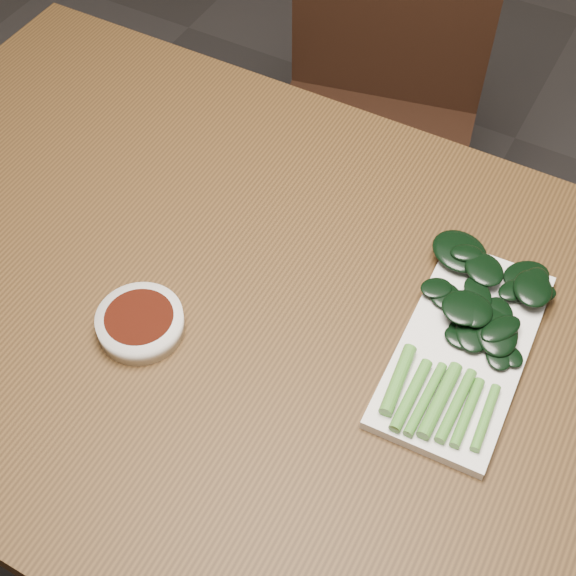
{
  "coord_description": "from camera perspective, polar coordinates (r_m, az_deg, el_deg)",
  "views": [
    {
      "loc": [
        0.26,
        -0.5,
        1.56
      ],
      "look_at": [
        -0.03,
        0.04,
        0.76
      ],
      "focal_mm": 50.0,
      "sensor_mm": 36.0,
      "label": 1
    }
  ],
  "objects": [
    {
      "name": "chair_far",
      "position": [
        1.67,
        6.13,
        12.33
      ],
      "size": [
        0.48,
        0.48,
        0.89
      ],
      "rotation": [
        0.0,
        0.0,
        0.22
      ],
      "color": "black",
      "rests_on": "ground"
    },
    {
      "name": "ground",
      "position": [
        1.66,
        0.47,
        -17.57
      ],
      "size": [
        6.0,
        6.0,
        0.0
      ],
      "primitive_type": "plane",
      "color": "#292626",
      "rests_on": "ground"
    },
    {
      "name": "gai_lan",
      "position": [
        0.99,
        13.28,
        -2.09
      ],
      "size": [
        0.19,
        0.32,
        0.02
      ],
      "color": "#48862E",
      "rests_on": "serving_plate"
    },
    {
      "name": "serving_plate",
      "position": [
        0.98,
        12.38,
        -4.23
      ],
      "size": [
        0.16,
        0.3,
        0.01
      ],
      "rotation": [
        0.0,
        0.0,
        0.04
      ],
      "color": "silver",
      "rests_on": "table"
    },
    {
      "name": "table",
      "position": [
        1.05,
        0.71,
        -4.82
      ],
      "size": [
        1.4,
        0.8,
        0.75
      ],
      "color": "#3F2812",
      "rests_on": "ground"
    },
    {
      "name": "sauce_bowl",
      "position": [
        0.99,
        -10.46,
        -2.45
      ],
      "size": [
        0.11,
        0.11,
        0.03
      ],
      "color": "silver",
      "rests_on": "table"
    }
  ]
}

